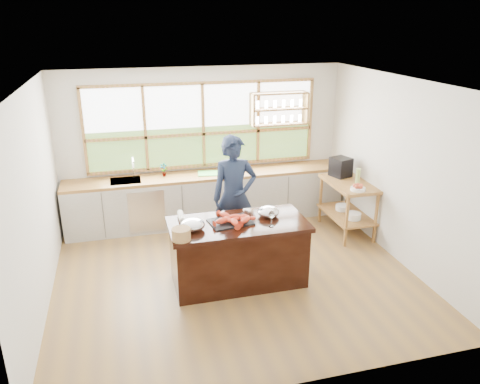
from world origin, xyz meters
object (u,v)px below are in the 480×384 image
object	(u,v)px
espresso_machine	(341,167)
cook	(234,197)
island	(238,252)
wicker_basket	(181,234)

from	to	relation	value
espresso_machine	cook	bearing A→B (deg)	177.68
island	cook	world-z (taller)	cook
cook	wicker_basket	world-z (taller)	cook
cook	wicker_basket	xyz separation A→B (m)	(-0.97, -1.17, 0.04)
island	wicker_basket	distance (m)	1.01
island	cook	distance (m)	0.99
cook	wicker_basket	bearing A→B (deg)	-128.37
cook	espresso_machine	xyz separation A→B (m)	(2.03, 0.59, 0.13)
cook	espresso_machine	size ratio (longest dim) A/B	5.72
island	wicker_basket	bearing A→B (deg)	-158.13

